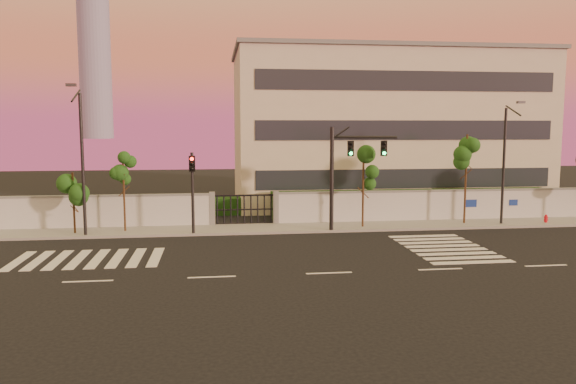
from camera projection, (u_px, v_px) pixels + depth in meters
name	position (u px, v px, depth m)	size (l,w,h in m)	color
ground	(329.00, 273.00, 24.09)	(120.00, 120.00, 0.00)	black
sidewalk	(295.00, 228.00, 34.42)	(60.00, 3.00, 0.15)	gray
perimeter_wall	(293.00, 208.00, 35.80)	(60.00, 0.36, 2.20)	#B9BCC1
hedge_row	(303.00, 206.00, 38.66)	(41.00, 4.25, 1.80)	#173811
institutional_building	(383.00, 128.00, 46.18)	(24.40, 12.40, 12.25)	beige
distant_skyscraper	(93.00, 16.00, 284.27)	(16.00, 16.00, 118.00)	gray
road_markings	(282.00, 254.00, 27.59)	(57.00, 7.62, 0.02)	silver
street_tree_b	(74.00, 189.00, 32.14)	(1.46, 1.16, 3.65)	#382314
street_tree_c	(124.00, 173.00, 32.70)	(1.42, 1.13, 4.82)	#382314
street_tree_d	(364.00, 171.00, 34.13)	(1.50, 1.20, 4.89)	#382314
street_tree_e	(467.00, 159.00, 35.26)	(1.57, 1.25, 5.78)	#382314
traffic_signal_main	(345.00, 166.00, 33.03)	(3.88, 1.28, 6.24)	black
traffic_signal_secondary	(192.00, 183.00, 32.02)	(0.37, 0.35, 4.80)	black
streetlight_west	(82.00, 157.00, 31.16)	(0.51, 2.04, 8.49)	black
streetlight_east	(505.00, 160.00, 34.95)	(0.46, 1.87, 7.76)	black
fire_hydrant	(546.00, 220.00, 35.94)	(0.26, 0.25, 0.66)	red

